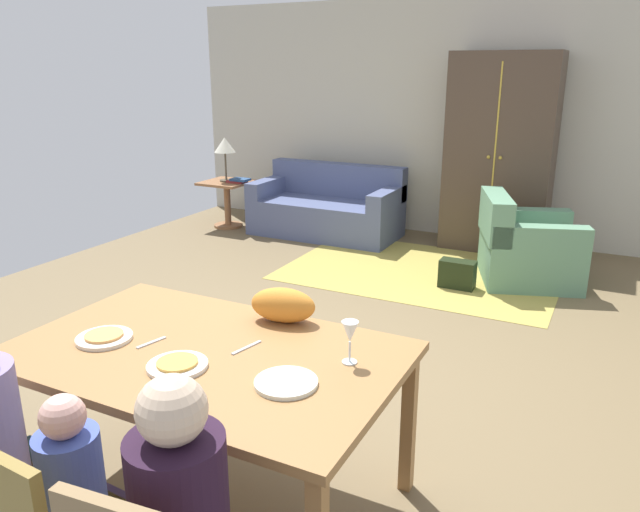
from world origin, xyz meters
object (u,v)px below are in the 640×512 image
(plate_near_man, at_px, (104,338))
(armchair, at_px, (525,248))
(wine_glass, at_px, (350,334))
(table_lamp, at_px, (225,147))
(book_lower, at_px, (237,181))
(plate_near_woman, at_px, (286,383))
(cat, at_px, (283,305))
(plate_near_child, at_px, (177,366))
(book_upper, at_px, (240,180))
(dining_table, at_px, (205,364))
(couch, at_px, (327,209))
(handbag, at_px, (457,274))
(armoire, at_px, (500,154))
(side_table, at_px, (227,197))

(plate_near_man, distance_m, armchair, 4.14)
(plate_near_man, bearing_deg, wine_glass, 15.49)
(armchair, height_order, table_lamp, table_lamp)
(armchair, relative_size, book_lower, 4.96)
(plate_near_man, relative_size, table_lamp, 0.46)
(armchair, bearing_deg, plate_near_woman, -94.78)
(cat, height_order, book_lower, cat)
(plate_near_child, relative_size, book_upper, 1.14)
(dining_table, distance_m, couch, 4.77)
(armchair, height_order, handbag, armchair)
(armoire, height_order, book_upper, armoire)
(dining_table, height_order, book_lower, dining_table)
(dining_table, xyz_separation_m, handbag, (0.30, 3.32, -0.56))
(armoire, height_order, handbag, armoire)
(book_lower, bearing_deg, side_table, 179.32)
(plate_near_man, xyz_separation_m, plate_near_child, (0.47, -0.06, 0.00))
(wine_glass, height_order, book_lower, wine_glass)
(plate_near_child, height_order, plate_near_woman, same)
(cat, height_order, handbag, cat)
(dining_table, xyz_separation_m, plate_near_man, (-0.47, -0.12, 0.08))
(wine_glass, bearing_deg, cat, 151.88)
(plate_near_man, relative_size, armoire, 0.12)
(plate_near_man, height_order, cat, cat)
(wine_glass, bearing_deg, couch, 117.22)
(plate_near_child, height_order, armoire, armoire)
(plate_near_child, bearing_deg, book_lower, 121.68)
(couch, xyz_separation_m, table_lamp, (-1.28, -0.26, 0.71))
(cat, bearing_deg, plate_near_woman, -70.48)
(book_lower, bearing_deg, book_upper, -12.66)
(armchair, xyz_separation_m, handbag, (-0.50, -0.48, -0.19))
(dining_table, bearing_deg, side_table, 124.26)
(couch, bearing_deg, dining_table, -70.37)
(couch, bearing_deg, armchair, -15.78)
(plate_near_woman, height_order, handbag, plate_near_woman)
(plate_near_woman, height_order, book_upper, plate_near_woman)
(dining_table, distance_m, plate_near_man, 0.49)
(armchair, xyz_separation_m, armoire, (-0.48, 0.97, 0.73))
(armchair, bearing_deg, cat, -100.82)
(plate_near_man, xyz_separation_m, handbag, (0.76, 3.44, -0.64))
(wine_glass, relative_size, armoire, 0.09)
(cat, xyz_separation_m, armchair, (0.64, 3.37, -0.53))
(dining_table, distance_m, plate_near_woman, 0.49)
(side_table, bearing_deg, book_upper, -3.95)
(plate_near_child, bearing_deg, wine_glass, 30.40)
(plate_near_woman, relative_size, couch, 0.14)
(book_upper, bearing_deg, couch, 14.49)
(plate_near_woman, bearing_deg, cat, 121.13)
(handbag, bearing_deg, plate_near_man, -102.53)
(plate_near_child, bearing_deg, table_lamp, 123.16)
(couch, distance_m, armoire, 2.08)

